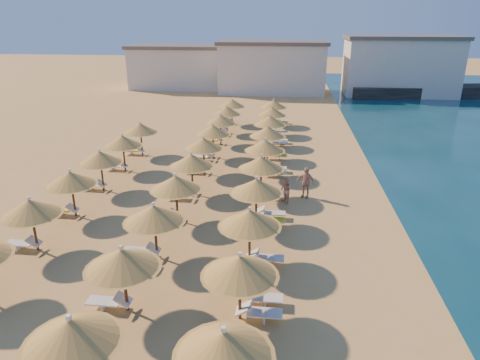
# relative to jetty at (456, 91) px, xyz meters

# --- Properties ---
(ground) EXTENTS (220.00, 220.00, 0.00)m
(ground) POSITION_rel_jetty_xyz_m (-27.19, -44.09, -0.75)
(ground) COLOR tan
(ground) RESTS_ON ground
(jetty) EXTENTS (30.21, 9.75, 1.50)m
(jetty) POSITION_rel_jetty_xyz_m (0.00, 0.00, 0.00)
(jetty) COLOR black
(jetty) RESTS_ON ground
(hotel_blocks) EXTENTS (47.87, 11.35, 8.10)m
(hotel_blocks) POSITION_rel_jetty_xyz_m (-23.50, 1.68, 2.95)
(hotel_blocks) COLOR silver
(hotel_blocks) RESTS_ON ground
(parasol_row_east) EXTENTS (2.80, 40.87, 2.74)m
(parasol_row_east) POSITION_rel_jetty_xyz_m (-24.90, -39.46, 1.41)
(parasol_row_east) COLOR brown
(parasol_row_east) RESTS_ON ground
(parasol_row_west) EXTENTS (2.80, 40.87, 2.74)m
(parasol_row_west) POSITION_rel_jetty_xyz_m (-29.14, -39.46, 1.41)
(parasol_row_west) COLOR brown
(parasol_row_west) RESTS_ON ground
(parasol_row_inland) EXTENTS (2.80, 21.83, 2.74)m
(parasol_row_inland) POSITION_rel_jetty_xyz_m (-34.92, -41.36, 1.41)
(parasol_row_inland) COLOR brown
(parasol_row_inland) RESTS_ON ground
(loungers) EXTENTS (13.10, 39.55, 0.66)m
(loungers) POSITION_rel_jetty_xyz_m (-28.32, -39.78, -0.41)
(loungers) COLOR white
(loungers) RESTS_ON ground
(beachgoer_b) EXTENTS (0.89, 0.96, 1.58)m
(beachgoer_b) POSITION_rel_jetty_xyz_m (-23.41, -40.25, 0.04)
(beachgoer_b) COLOR tan
(beachgoer_b) RESTS_ON ground
(beachgoer_c) EXTENTS (1.22, 0.83, 1.93)m
(beachgoer_c) POSITION_rel_jetty_xyz_m (-22.21, -39.16, 0.21)
(beachgoer_c) COLOR tan
(beachgoer_c) RESTS_ON ground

